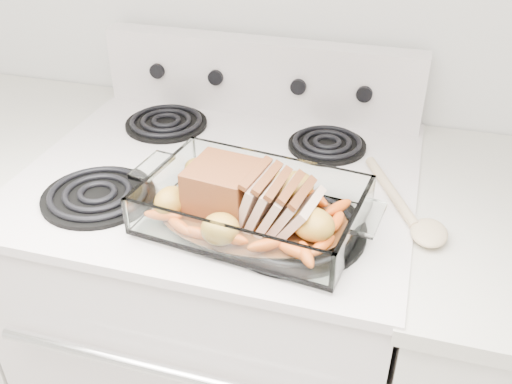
# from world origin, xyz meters

# --- Properties ---
(electric_range) EXTENTS (0.78, 0.70, 1.12)m
(electric_range) POSITION_xyz_m (0.00, 1.66, 0.48)
(electric_range) COLOR silver
(electric_range) RESTS_ON ground
(baking_dish) EXTENTS (0.37, 0.24, 0.07)m
(baking_dish) POSITION_xyz_m (0.12, 1.49, 0.96)
(baking_dish) COLOR white
(baking_dish) RESTS_ON electric_range
(pork_roast) EXTENTS (0.23, 0.11, 0.09)m
(pork_roast) POSITION_xyz_m (0.09, 1.49, 0.99)
(pork_roast) COLOR brown
(pork_roast) RESTS_ON baking_dish
(roast_vegetables) EXTENTS (0.39, 0.22, 0.05)m
(roast_vegetables) POSITION_xyz_m (0.11, 1.54, 0.97)
(roast_vegetables) COLOR #ED551C
(roast_vegetables) RESTS_ON baking_dish
(wooden_spoon) EXTENTS (0.17, 0.26, 0.02)m
(wooden_spoon) POSITION_xyz_m (0.38, 1.59, 0.95)
(wooden_spoon) COLOR #BEAB8E
(wooden_spoon) RESTS_ON electric_range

